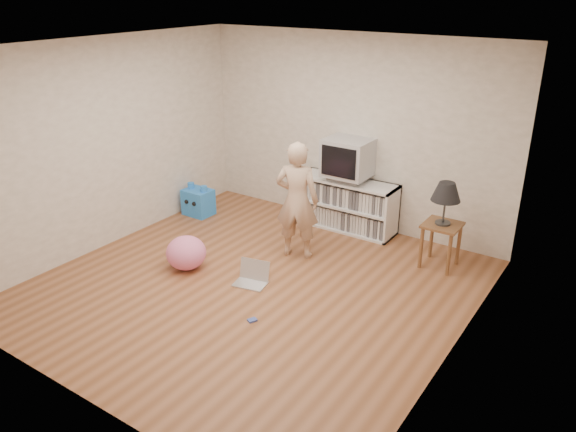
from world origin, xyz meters
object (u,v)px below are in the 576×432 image
(dvd_deck, at_px, (347,178))
(side_table, at_px, (441,234))
(plush_pink, at_px, (186,253))
(table_lamp, at_px, (446,193))
(crt_tv, at_px, (348,157))
(plush_blue, at_px, (198,202))
(media_unit, at_px, (347,204))
(laptop, at_px, (252,277))
(person, at_px, (297,201))

(dvd_deck, bearing_deg, side_table, -14.08)
(side_table, xyz_separation_m, plush_pink, (-2.48, -1.74, -0.21))
(table_lamp, height_order, plush_pink, table_lamp)
(crt_tv, bearing_deg, dvd_deck, 90.00)
(plush_blue, height_order, plush_pink, plush_blue)
(media_unit, bearing_deg, crt_tv, -90.00)
(crt_tv, relative_size, plush_pink, 1.26)
(dvd_deck, distance_m, plush_blue, 2.24)
(plush_blue, bearing_deg, side_table, 7.55)
(media_unit, xyz_separation_m, crt_tv, (0.00, -0.02, 0.67))
(media_unit, xyz_separation_m, laptop, (-0.14, -1.96, -0.28))
(crt_tv, relative_size, side_table, 1.09)
(side_table, bearing_deg, person, -155.48)
(media_unit, height_order, dvd_deck, dvd_deck)
(laptop, bearing_deg, side_table, 32.47)
(crt_tv, height_order, side_table, crt_tv)
(media_unit, bearing_deg, laptop, -94.08)
(crt_tv, bearing_deg, person, -95.19)
(laptop, xyz_separation_m, plush_blue, (-1.89, 1.17, 0.13))
(crt_tv, height_order, table_lamp, crt_tv)
(person, bearing_deg, crt_tv, -112.93)
(dvd_deck, height_order, crt_tv, crt_tv)
(media_unit, xyz_separation_m, person, (-0.10, -1.10, 0.38))
(table_lamp, bearing_deg, plush_pink, -144.85)
(dvd_deck, distance_m, laptop, 2.06)
(media_unit, distance_m, dvd_deck, 0.39)
(side_table, xyz_separation_m, plush_blue, (-3.50, -0.41, -0.22))
(crt_tv, distance_m, table_lamp, 1.52)
(media_unit, relative_size, plush_pink, 2.95)
(crt_tv, bearing_deg, table_lamp, -13.95)
(table_lamp, height_order, laptop, table_lamp)
(plush_blue, xyz_separation_m, plush_pink, (1.03, -1.33, 0.00))
(laptop, bearing_deg, media_unit, 74.06)
(media_unit, relative_size, person, 0.95)
(side_table, height_order, plush_pink, side_table)
(table_lamp, bearing_deg, side_table, 0.00)
(dvd_deck, bearing_deg, crt_tv, -90.00)
(media_unit, height_order, laptop, media_unit)
(dvd_deck, bearing_deg, table_lamp, -14.08)
(crt_tv, relative_size, plush_blue, 1.29)
(dvd_deck, height_order, plush_pink, dvd_deck)
(dvd_deck, bearing_deg, plush_pink, -115.33)
(table_lamp, distance_m, plush_blue, 3.60)
(media_unit, height_order, table_lamp, table_lamp)
(dvd_deck, relative_size, person, 0.31)
(crt_tv, height_order, laptop, crt_tv)
(media_unit, distance_m, plush_pink, 2.36)
(crt_tv, bearing_deg, laptop, -94.12)
(crt_tv, xyz_separation_m, side_table, (1.48, -0.37, -0.60))
(media_unit, xyz_separation_m, dvd_deck, (0.00, -0.02, 0.39))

